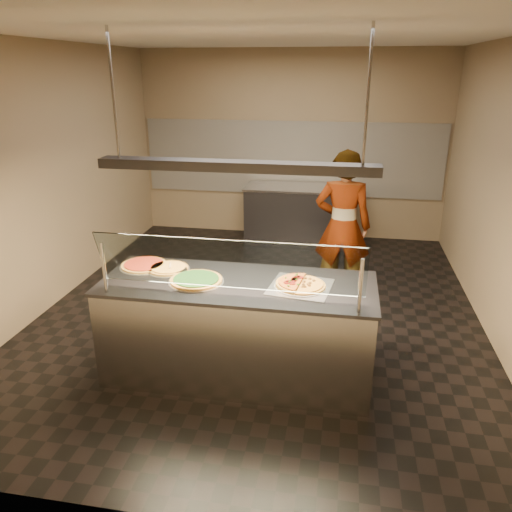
% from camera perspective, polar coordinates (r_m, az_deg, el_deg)
% --- Properties ---
extents(ground, '(5.00, 6.00, 0.02)m').
position_cam_1_polar(ground, '(5.97, 0.52, -6.24)').
color(ground, black).
rests_on(ground, ground).
extents(ceiling, '(5.00, 6.00, 0.02)m').
position_cam_1_polar(ceiling, '(5.33, 0.64, 24.10)').
color(ceiling, silver).
rests_on(ceiling, wall_back).
extents(wall_back, '(5.00, 0.02, 3.00)m').
position_cam_1_polar(wall_back, '(8.39, 4.07, 12.44)').
color(wall_back, '#8F785C').
rests_on(wall_back, ground).
extents(wall_front, '(5.00, 0.02, 3.00)m').
position_cam_1_polar(wall_front, '(2.68, -10.22, -5.94)').
color(wall_front, '#8F785C').
rests_on(wall_front, ground).
extents(wall_left, '(0.02, 6.00, 3.00)m').
position_cam_1_polar(wall_left, '(6.36, -22.58, 8.31)').
color(wall_left, '#8F785C').
rests_on(wall_left, ground).
extents(wall_right, '(0.02, 6.00, 3.00)m').
position_cam_1_polar(wall_right, '(5.62, 26.85, 6.23)').
color(wall_right, '#8F785C').
rests_on(wall_right, ground).
extents(tile_band, '(4.90, 0.02, 1.20)m').
position_cam_1_polar(tile_band, '(8.39, 4.01, 11.06)').
color(tile_band, silver).
rests_on(tile_band, wall_back).
extents(serving_counter, '(2.41, 0.94, 0.93)m').
position_cam_1_polar(serving_counter, '(4.59, -2.03, -8.31)').
color(serving_counter, '#B7B7BC').
rests_on(serving_counter, ground).
extents(sneeze_guard, '(2.17, 0.18, 0.54)m').
position_cam_1_polar(sneeze_guard, '(3.96, -3.20, -1.04)').
color(sneeze_guard, '#B7B7BC').
rests_on(sneeze_guard, serving_counter).
extents(perforated_tray, '(0.58, 0.58, 0.01)m').
position_cam_1_polar(perforated_tray, '(4.30, 5.09, -3.45)').
color(perforated_tray, silver).
rests_on(perforated_tray, serving_counter).
extents(half_pizza_pepperoni, '(0.27, 0.45, 0.05)m').
position_cam_1_polar(half_pizza_pepperoni, '(4.30, 3.76, -3.02)').
color(half_pizza_pepperoni, olive).
rests_on(half_pizza_pepperoni, perforated_tray).
extents(half_pizza_sausage, '(0.27, 0.45, 0.04)m').
position_cam_1_polar(half_pizza_sausage, '(4.29, 6.42, -3.28)').
color(half_pizza_sausage, olive).
rests_on(half_pizza_sausage, perforated_tray).
extents(pizza_spinach, '(0.49, 0.49, 0.03)m').
position_cam_1_polar(pizza_spinach, '(4.42, -6.84, -2.71)').
color(pizza_spinach, silver).
rests_on(pizza_spinach, serving_counter).
extents(pizza_cheese, '(0.40, 0.40, 0.03)m').
position_cam_1_polar(pizza_cheese, '(4.72, -9.97, -1.35)').
color(pizza_cheese, silver).
rests_on(pizza_cheese, serving_counter).
extents(pizza_tomato, '(0.45, 0.45, 0.03)m').
position_cam_1_polar(pizza_tomato, '(4.85, -12.67, -0.96)').
color(pizza_tomato, silver).
rests_on(pizza_tomato, serving_counter).
extents(pizza_spatula, '(0.23, 0.22, 0.02)m').
position_cam_1_polar(pizza_spatula, '(4.69, -9.33, -1.28)').
color(pizza_spatula, '#B7B7BC').
rests_on(pizza_spatula, pizza_spinach).
extents(prep_table, '(1.74, 0.74, 0.93)m').
position_cam_1_polar(prep_table, '(8.14, 4.94, 4.71)').
color(prep_table, '#39393F').
rests_on(prep_table, ground).
extents(worker, '(0.68, 0.46, 1.84)m').
position_cam_1_polar(worker, '(6.06, 9.88, 3.34)').
color(worker, '#3E3A4C').
rests_on(worker, ground).
extents(heat_lamp_housing, '(2.30, 0.18, 0.08)m').
position_cam_1_polar(heat_lamp_housing, '(4.09, -2.30, 10.23)').
color(heat_lamp_housing, '#39393F').
rests_on(heat_lamp_housing, ceiling).
extents(lamp_rod_left, '(0.02, 0.02, 1.01)m').
position_cam_1_polar(lamp_rod_left, '(4.35, -16.02, 17.36)').
color(lamp_rod_left, '#B7B7BC').
rests_on(lamp_rod_left, ceiling).
extents(lamp_rod_right, '(0.02, 0.02, 1.01)m').
position_cam_1_polar(lamp_rod_right, '(3.93, 12.67, 17.37)').
color(lamp_rod_right, '#B7B7BC').
rests_on(lamp_rod_right, ceiling).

